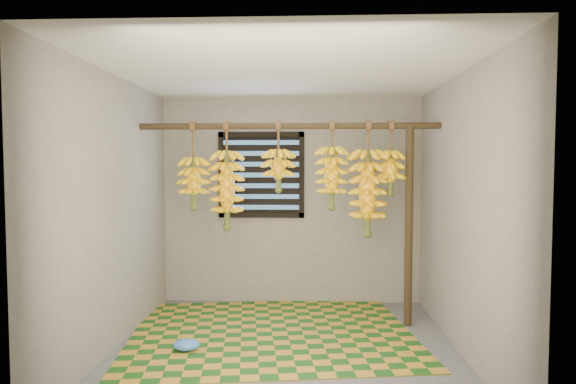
{
  "coord_description": "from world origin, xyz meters",
  "views": [
    {
      "loc": [
        0.19,
        -4.11,
        1.59
      ],
      "look_at": [
        0.0,
        0.55,
        1.35
      ],
      "focal_mm": 30.0,
      "sensor_mm": 36.0,
      "label": 1
    }
  ],
  "objects_px": {
    "woven_mat": "(272,332)",
    "banana_bunch_a": "(194,183)",
    "support_post": "(409,226)",
    "banana_bunch_d": "(332,178)",
    "banana_bunch_b": "(227,190)",
    "banana_bunch_e": "(368,193)",
    "banana_bunch_f": "(391,172)",
    "banana_bunch_c": "(278,170)",
    "plastic_bag": "(186,345)"
  },
  "relations": [
    {
      "from": "plastic_bag",
      "to": "banana_bunch_c",
      "type": "height_order",
      "value": "banana_bunch_c"
    },
    {
      "from": "support_post",
      "to": "woven_mat",
      "type": "xyz_separation_m",
      "value": [
        -1.35,
        -0.28,
        -0.99
      ]
    },
    {
      "from": "banana_bunch_c",
      "to": "support_post",
      "type": "bearing_deg",
      "value": 0.0
    },
    {
      "from": "woven_mat",
      "to": "banana_bunch_b",
      "type": "xyz_separation_m",
      "value": [
        -0.47,
        0.28,
        1.36
      ]
    },
    {
      "from": "banana_bunch_d",
      "to": "plastic_bag",
      "type": "bearing_deg",
      "value": -148.71
    },
    {
      "from": "woven_mat",
      "to": "plastic_bag",
      "type": "relative_size",
      "value": 11.2
    },
    {
      "from": "banana_bunch_c",
      "to": "banana_bunch_f",
      "type": "relative_size",
      "value": 0.96
    },
    {
      "from": "banana_bunch_d",
      "to": "banana_bunch_f",
      "type": "height_order",
      "value": "same"
    },
    {
      "from": "banana_bunch_a",
      "to": "banana_bunch_f",
      "type": "relative_size",
      "value": 1.21
    },
    {
      "from": "support_post",
      "to": "banana_bunch_c",
      "type": "relative_size",
      "value": 2.83
    },
    {
      "from": "woven_mat",
      "to": "plastic_bag",
      "type": "distance_m",
      "value": 0.86
    },
    {
      "from": "woven_mat",
      "to": "banana_bunch_a",
      "type": "relative_size",
      "value": 2.99
    },
    {
      "from": "plastic_bag",
      "to": "banana_bunch_f",
      "type": "bearing_deg",
      "value": 22.67
    },
    {
      "from": "plastic_bag",
      "to": "banana_bunch_a",
      "type": "relative_size",
      "value": 0.27
    },
    {
      "from": "support_post",
      "to": "banana_bunch_c",
      "type": "xyz_separation_m",
      "value": [
        -1.3,
        -0.0,
        0.56
      ]
    },
    {
      "from": "banana_bunch_d",
      "to": "banana_bunch_a",
      "type": "bearing_deg",
      "value": 180.0
    },
    {
      "from": "banana_bunch_b",
      "to": "banana_bunch_e",
      "type": "xyz_separation_m",
      "value": [
        1.41,
        -0.0,
        -0.03
      ]
    },
    {
      "from": "plastic_bag",
      "to": "banana_bunch_a",
      "type": "xyz_separation_m",
      "value": [
        -0.11,
        0.78,
        1.37
      ]
    },
    {
      "from": "banana_bunch_a",
      "to": "banana_bunch_f",
      "type": "distance_m",
      "value": 1.98
    },
    {
      "from": "woven_mat",
      "to": "banana_bunch_b",
      "type": "bearing_deg",
      "value": 149.59
    },
    {
      "from": "woven_mat",
      "to": "banana_bunch_c",
      "type": "height_order",
      "value": "banana_bunch_c"
    },
    {
      "from": "banana_bunch_c",
      "to": "banana_bunch_e",
      "type": "bearing_deg",
      "value": 0.0
    },
    {
      "from": "support_post",
      "to": "banana_bunch_b",
      "type": "bearing_deg",
      "value": 180.0
    },
    {
      "from": "plastic_bag",
      "to": "banana_bunch_c",
      "type": "xyz_separation_m",
      "value": [
        0.75,
        0.78,
        1.5
      ]
    },
    {
      "from": "banana_bunch_b",
      "to": "plastic_bag",
      "type": "bearing_deg",
      "value": -106.37
    },
    {
      "from": "plastic_bag",
      "to": "banana_bunch_d",
      "type": "xyz_separation_m",
      "value": [
        1.28,
        0.78,
        1.43
      ]
    },
    {
      "from": "banana_bunch_a",
      "to": "banana_bunch_d",
      "type": "distance_m",
      "value": 1.39
    },
    {
      "from": "support_post",
      "to": "banana_bunch_a",
      "type": "distance_m",
      "value": 2.2
    },
    {
      "from": "banana_bunch_c",
      "to": "banana_bunch_e",
      "type": "relative_size",
      "value": 0.61
    },
    {
      "from": "plastic_bag",
      "to": "support_post",
      "type": "bearing_deg",
      "value": 20.79
    },
    {
      "from": "woven_mat",
      "to": "banana_bunch_a",
      "type": "distance_m",
      "value": 1.66
    },
    {
      "from": "banana_bunch_b",
      "to": "banana_bunch_f",
      "type": "xyz_separation_m",
      "value": [
        1.64,
        -0.0,
        0.18
      ]
    },
    {
      "from": "banana_bunch_c",
      "to": "banana_bunch_f",
      "type": "bearing_deg",
      "value": 0.0
    },
    {
      "from": "support_post",
      "to": "banana_bunch_d",
      "type": "relative_size",
      "value": 2.26
    },
    {
      "from": "banana_bunch_d",
      "to": "banana_bunch_e",
      "type": "relative_size",
      "value": 0.77
    },
    {
      "from": "support_post",
      "to": "plastic_bag",
      "type": "height_order",
      "value": "support_post"
    },
    {
      "from": "banana_bunch_a",
      "to": "banana_bunch_c",
      "type": "height_order",
      "value": "same"
    },
    {
      "from": "support_post",
      "to": "banana_bunch_e",
      "type": "distance_m",
      "value": 0.53
    },
    {
      "from": "banana_bunch_a",
      "to": "banana_bunch_d",
      "type": "height_order",
      "value": "same"
    },
    {
      "from": "woven_mat",
      "to": "banana_bunch_d",
      "type": "bearing_deg",
      "value": 25.53
    },
    {
      "from": "support_post",
      "to": "woven_mat",
      "type": "distance_m",
      "value": 1.7
    },
    {
      "from": "support_post",
      "to": "banana_bunch_e",
      "type": "height_order",
      "value": "banana_bunch_e"
    },
    {
      "from": "banana_bunch_b",
      "to": "banana_bunch_c",
      "type": "relative_size",
      "value": 1.54
    },
    {
      "from": "plastic_bag",
      "to": "banana_bunch_a",
      "type": "distance_m",
      "value": 1.58
    },
    {
      "from": "banana_bunch_f",
      "to": "support_post",
      "type": "bearing_deg",
      "value": 0.0
    },
    {
      "from": "banana_bunch_a",
      "to": "banana_bunch_e",
      "type": "height_order",
      "value": "same"
    },
    {
      "from": "woven_mat",
      "to": "banana_bunch_f",
      "type": "xyz_separation_m",
      "value": [
        1.16,
        0.28,
        1.54
      ]
    },
    {
      "from": "banana_bunch_a",
      "to": "woven_mat",
      "type": "bearing_deg",
      "value": -18.89
    },
    {
      "from": "banana_bunch_a",
      "to": "banana_bunch_b",
      "type": "xyz_separation_m",
      "value": [
        0.34,
        0.0,
        -0.07
      ]
    },
    {
      "from": "banana_bunch_a",
      "to": "banana_bunch_f",
      "type": "xyz_separation_m",
      "value": [
        1.97,
        0.0,
        0.11
      ]
    }
  ]
}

